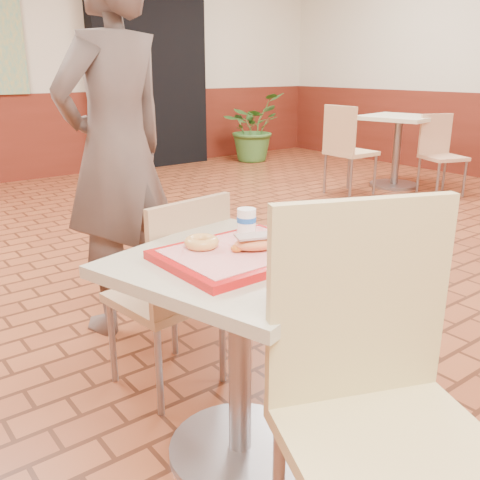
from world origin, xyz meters
TOP-DOWN VIEW (x-y plane):
  - room_shell at (0.00, 0.00)m, footprint 8.01×10.01m
  - wainscot_band at (0.00, 0.00)m, footprint 8.00×10.00m
  - corridor_doorway at (1.20, 4.88)m, footprint 1.60×0.22m
  - promo_poster at (-0.60, 4.94)m, footprint 0.50×0.03m
  - main_table at (-1.38, -0.39)m, footprint 0.69×0.69m
  - chair_main_front at (-1.43, -0.98)m, footprint 0.61×0.61m
  - chair_main_back at (-1.34, 0.09)m, footprint 0.43×0.43m
  - customer at (-1.22, 0.80)m, footprint 0.76×0.60m
  - serving_tray at (-1.38, -0.39)m, footprint 0.48×0.37m
  - ring_donut at (-1.47, -0.30)m, footprint 0.14×0.14m
  - long_john_donut at (-1.34, -0.42)m, footprint 0.17×0.13m
  - paper_cup at (-1.25, -0.26)m, footprint 0.07×0.07m
  - second_table at (2.72, 2.05)m, footprint 0.75×0.75m
  - chair_second_left at (1.94, 2.11)m, footprint 0.44×0.44m
  - chair_second_front at (2.79, 1.56)m, footprint 0.49×0.49m
  - potted_plant at (2.54, 4.40)m, footprint 1.07×1.01m

SIDE VIEW (x-z plane):
  - chair_second_front at x=2.79m, z-range 0.05..0.88m
  - chair_main_back at x=-1.34m, z-range 0.05..0.88m
  - potted_plant at x=2.54m, z-range 0.00..0.95m
  - main_table at x=-1.38m, z-range 0.13..0.86m
  - wainscot_band at x=0.00m, z-range 0.00..1.00m
  - chair_second_left at x=1.94m, z-range 0.05..0.98m
  - second_table at x=2.72m, z-range 0.14..0.93m
  - chair_main_front at x=-1.43m, z-range 0.06..1.07m
  - serving_tray at x=-1.38m, z-range 0.73..0.76m
  - ring_donut at x=-1.47m, z-range 0.76..0.79m
  - long_john_donut at x=-1.34m, z-range 0.76..0.81m
  - paper_cup at x=-1.25m, z-range 0.76..0.84m
  - customer at x=-1.22m, z-range 0.00..1.82m
  - corridor_doorway at x=1.20m, z-range 0.00..2.20m
  - room_shell at x=0.00m, z-range 0.00..3.00m
  - promo_poster at x=-0.60m, z-range 1.00..2.20m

